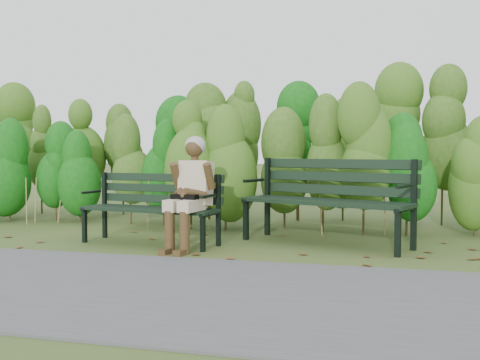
# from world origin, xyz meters

# --- Properties ---
(ground) EXTENTS (80.00, 80.00, 0.00)m
(ground) POSITION_xyz_m (0.00, 0.00, 0.00)
(ground) COLOR #365123
(footpath) EXTENTS (60.00, 2.50, 0.01)m
(footpath) POSITION_xyz_m (0.00, -2.20, 0.01)
(footpath) COLOR #474749
(footpath) RESTS_ON ground
(hedge_band) EXTENTS (11.04, 1.67, 2.42)m
(hedge_band) POSITION_xyz_m (0.00, 1.86, 1.26)
(hedge_band) COLOR #47381E
(hedge_band) RESTS_ON ground
(leaf_litter) EXTENTS (5.79, 2.09, 0.01)m
(leaf_litter) POSITION_xyz_m (-0.13, -0.14, 0.00)
(leaf_litter) COLOR brown
(leaf_litter) RESTS_ON ground
(bench_left) EXTENTS (1.73, 0.78, 0.84)m
(bench_left) POSITION_xyz_m (-0.95, -0.09, 0.49)
(bench_left) COLOR black
(bench_left) RESTS_ON ground
(bench_right) EXTENTS (2.13, 1.35, 1.02)m
(bench_right) POSITION_xyz_m (1.08, 0.42, 0.60)
(bench_right) COLOR black
(bench_right) RESTS_ON ground
(seated_woman) EXTENTS (0.54, 0.79, 1.28)m
(seated_woman) POSITION_xyz_m (-0.40, -0.35, 0.71)
(seated_woman) COLOR #C1AE8D
(seated_woman) RESTS_ON ground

